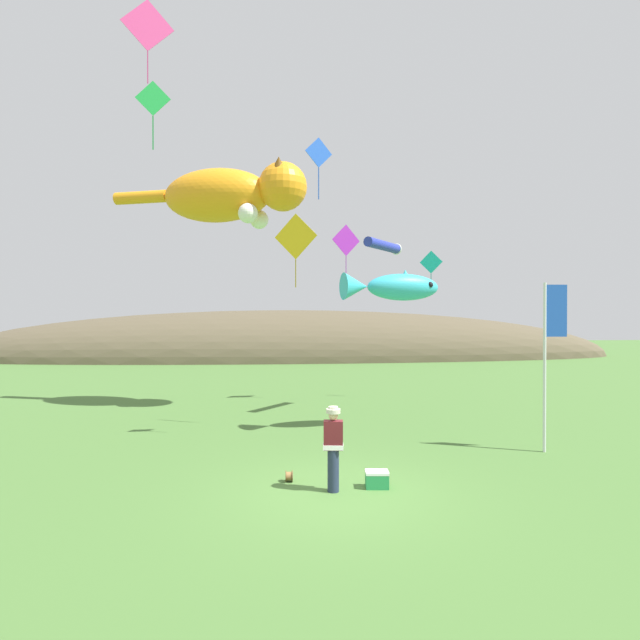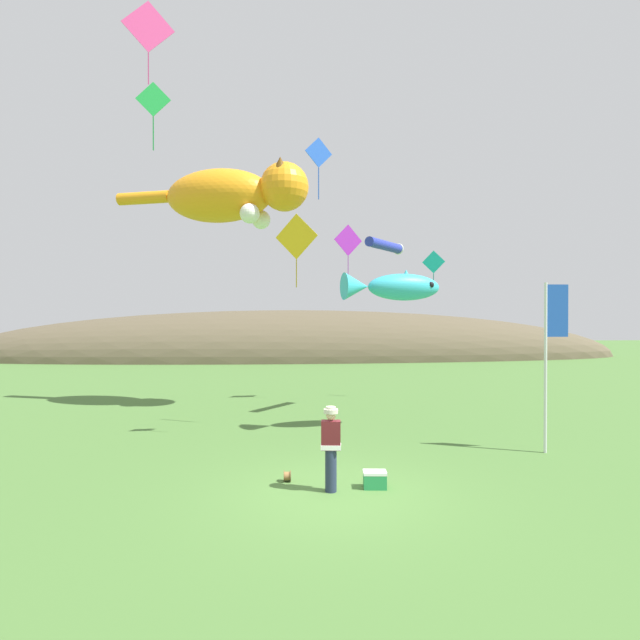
{
  "view_description": "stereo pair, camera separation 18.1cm",
  "coord_description": "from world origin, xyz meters",
  "px_view_note": "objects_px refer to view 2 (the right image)",
  "views": [
    {
      "loc": [
        -1.29,
        -10.15,
        3.67
      ],
      "look_at": [
        0.0,
        4.0,
        3.54
      ],
      "focal_mm": 28.0,
      "sensor_mm": 36.0,
      "label": 1
    },
    {
      "loc": [
        -1.11,
        -10.17,
        3.67
      ],
      "look_at": [
        0.0,
        4.0,
        3.54
      ],
      "focal_mm": 28.0,
      "sensor_mm": 36.0,
      "label": 2
    }
  ],
  "objects_px": {
    "festival_banner_pole": "(551,341)",
    "kite_diamond_teal": "(434,263)",
    "kite_diamond_violet": "(348,241)",
    "kite_diamond_blue": "(319,154)",
    "kite_giant_cat": "(233,195)",
    "kite_tube_streamer": "(385,246)",
    "kite_spool": "(287,476)",
    "kite_diamond_green": "(153,100)",
    "kite_diamond_pink": "(148,27)",
    "picnic_cooler": "(375,479)",
    "kite_diamond_gold": "(296,237)",
    "kite_fish_windsock": "(394,287)",
    "festival_attendant": "(331,446)"
  },
  "relations": [
    {
      "from": "kite_diamond_pink",
      "to": "kite_giant_cat",
      "type": "bearing_deg",
      "value": 71.14
    },
    {
      "from": "festival_banner_pole",
      "to": "kite_diamond_green",
      "type": "xyz_separation_m",
      "value": [
        -10.59,
        0.88,
        6.44
      ]
    },
    {
      "from": "kite_spool",
      "to": "kite_diamond_gold",
      "type": "xyz_separation_m",
      "value": [
        0.36,
        5.02,
        6.07
      ]
    },
    {
      "from": "picnic_cooler",
      "to": "kite_tube_streamer",
      "type": "height_order",
      "value": "kite_tube_streamer"
    },
    {
      "from": "festival_attendant",
      "to": "kite_diamond_violet",
      "type": "relative_size",
      "value": 0.79
    },
    {
      "from": "festival_banner_pole",
      "to": "kite_diamond_gold",
      "type": "distance_m",
      "value": 8.1
    },
    {
      "from": "kite_giant_cat",
      "to": "kite_diamond_green",
      "type": "xyz_separation_m",
      "value": [
        -1.51,
        -6.16,
        1.03
      ]
    },
    {
      "from": "kite_diamond_green",
      "to": "kite_diamond_pink",
      "type": "distance_m",
      "value": 2.52
    },
    {
      "from": "kite_giant_cat",
      "to": "kite_tube_streamer",
      "type": "xyz_separation_m",
      "value": [
        5.75,
        -1.47,
        -2.11
      ]
    },
    {
      "from": "kite_diamond_teal",
      "to": "kite_fish_windsock",
      "type": "bearing_deg",
      "value": -118.56
    },
    {
      "from": "kite_diamond_green",
      "to": "kite_diamond_blue",
      "type": "bearing_deg",
      "value": 5.54
    },
    {
      "from": "kite_diamond_violet",
      "to": "kite_diamond_gold",
      "type": "xyz_separation_m",
      "value": [
        -2.33,
        -4.9,
        -0.64
      ]
    },
    {
      "from": "kite_spool",
      "to": "kite_giant_cat",
      "type": "height_order",
      "value": "kite_giant_cat"
    },
    {
      "from": "kite_spool",
      "to": "kite_diamond_teal",
      "type": "height_order",
      "value": "kite_diamond_teal"
    },
    {
      "from": "kite_diamond_green",
      "to": "kite_diamond_pink",
      "type": "bearing_deg",
      "value": 112.61
    },
    {
      "from": "festival_banner_pole",
      "to": "kite_diamond_pink",
      "type": "bearing_deg",
      "value": 171.38
    },
    {
      "from": "kite_tube_streamer",
      "to": "kite_spool",
      "type": "bearing_deg",
      "value": -116.93
    },
    {
      "from": "picnic_cooler",
      "to": "kite_diamond_violet",
      "type": "bearing_deg",
      "value": 85.42
    },
    {
      "from": "kite_diamond_pink",
      "to": "kite_diamond_blue",
      "type": "xyz_separation_m",
      "value": [
        4.79,
        -0.34,
        -3.55
      ]
    },
    {
      "from": "kite_giant_cat",
      "to": "kite_diamond_green",
      "type": "relative_size",
      "value": 4.3
    },
    {
      "from": "picnic_cooler",
      "to": "kite_diamond_pink",
      "type": "height_order",
      "value": "kite_diamond_pink"
    },
    {
      "from": "festival_banner_pole",
      "to": "kite_diamond_teal",
      "type": "xyz_separation_m",
      "value": [
        -0.62,
        8.3,
        2.98
      ]
    },
    {
      "from": "kite_diamond_blue",
      "to": "kite_spool",
      "type": "bearing_deg",
      "value": -106.7
    },
    {
      "from": "kite_diamond_pink",
      "to": "kite_diamond_teal",
      "type": "bearing_deg",
      "value": 32.85
    },
    {
      "from": "kite_fish_windsock",
      "to": "kite_diamond_gold",
      "type": "relative_size",
      "value": 1.4
    },
    {
      "from": "kite_diamond_pink",
      "to": "kite_tube_streamer",
      "type": "bearing_deg",
      "value": 27.26
    },
    {
      "from": "kite_fish_windsock",
      "to": "kite_diamond_blue",
      "type": "bearing_deg",
      "value": -149.86
    },
    {
      "from": "kite_fish_windsock",
      "to": "festival_banner_pole",
      "type": "bearing_deg",
      "value": -37.08
    },
    {
      "from": "kite_fish_windsock",
      "to": "kite_tube_streamer",
      "type": "height_order",
      "value": "kite_tube_streamer"
    },
    {
      "from": "kite_giant_cat",
      "to": "kite_diamond_violet",
      "type": "height_order",
      "value": "kite_giant_cat"
    },
    {
      "from": "festival_attendant",
      "to": "kite_diamond_teal",
      "type": "relative_size",
      "value": 0.94
    },
    {
      "from": "kite_diamond_violet",
      "to": "kite_diamond_blue",
      "type": "bearing_deg",
      "value": -104.5
    },
    {
      "from": "kite_giant_cat",
      "to": "kite_diamond_violet",
      "type": "bearing_deg",
      "value": 13.15
    },
    {
      "from": "kite_spool",
      "to": "kite_fish_windsock",
      "type": "xyz_separation_m",
      "value": [
        3.41,
        4.54,
        4.46
      ]
    },
    {
      "from": "kite_diamond_violet",
      "to": "kite_diamond_blue",
      "type": "relative_size",
      "value": 1.28
    },
    {
      "from": "kite_diamond_pink",
      "to": "kite_diamond_gold",
      "type": "height_order",
      "value": "kite_diamond_pink"
    },
    {
      "from": "kite_giant_cat",
      "to": "kite_diamond_violet",
      "type": "xyz_separation_m",
      "value": [
        4.72,
        1.1,
        -1.55
      ]
    },
    {
      "from": "kite_diamond_gold",
      "to": "kite_diamond_green",
      "type": "bearing_deg",
      "value": -148.77
    },
    {
      "from": "kite_spool",
      "to": "kite_giant_cat",
      "type": "distance_m",
      "value": 12.25
    },
    {
      "from": "kite_diamond_pink",
      "to": "kite_diamond_teal",
      "type": "distance_m",
      "value": 13.57
    },
    {
      "from": "festival_attendant",
      "to": "kite_diamond_blue",
      "type": "distance_m",
      "value": 8.22
    },
    {
      "from": "picnic_cooler",
      "to": "kite_diamond_pink",
      "type": "xyz_separation_m",
      "value": [
        -5.71,
        3.99,
        11.62
      ]
    },
    {
      "from": "kite_spool",
      "to": "kite_tube_streamer",
      "type": "bearing_deg",
      "value": 63.07
    },
    {
      "from": "festival_banner_pole",
      "to": "kite_tube_streamer",
      "type": "xyz_separation_m",
      "value": [
        -3.33,
        5.57,
        3.3
      ]
    },
    {
      "from": "festival_attendant",
      "to": "kite_diamond_violet",
      "type": "distance_m",
      "value": 12.26
    },
    {
      "from": "festival_attendant",
      "to": "picnic_cooler",
      "type": "relative_size",
      "value": 3.43
    },
    {
      "from": "kite_fish_windsock",
      "to": "kite_diamond_green",
      "type": "relative_size",
      "value": 1.82
    },
    {
      "from": "kite_tube_streamer",
      "to": "kite_diamond_gold",
      "type": "bearing_deg",
      "value": -145.41
    },
    {
      "from": "kite_fish_windsock",
      "to": "kite_diamond_blue",
      "type": "relative_size",
      "value": 1.9
    },
    {
      "from": "festival_attendant",
      "to": "kite_spool",
      "type": "xyz_separation_m",
      "value": [
        -0.9,
        0.69,
        -0.83
      ]
    }
  ]
}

